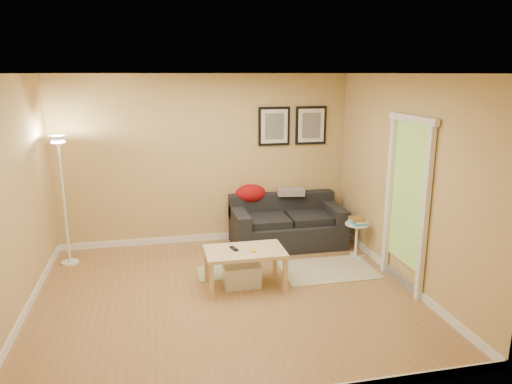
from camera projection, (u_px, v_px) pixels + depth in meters
floor at (226, 296)px, 5.71m from camera, size 4.50×4.50×0.00m
ceiling at (223, 73)px, 5.08m from camera, size 4.50×4.50×0.00m
wall_back at (205, 160)px, 7.29m from camera, size 4.50×0.00×4.50m
wall_front at (265, 255)px, 3.50m from camera, size 4.50×0.00×4.50m
wall_left at (11, 202)px, 4.94m from camera, size 0.00×4.00×4.00m
wall_right at (405, 182)px, 5.86m from camera, size 0.00×4.00×4.00m
baseboard_back at (207, 237)px, 7.59m from camera, size 4.50×0.02×0.10m
baseboard_left at (26, 311)px, 5.24m from camera, size 0.02×4.00×0.10m
baseboard_right at (397, 275)px, 6.16m from camera, size 0.02×4.00×0.10m
sofa at (287, 222)px, 7.32m from camera, size 1.70×0.90×0.75m
red_throw at (251, 193)px, 7.43m from camera, size 0.48×0.36×0.28m
plaid_throw at (291, 192)px, 7.50m from camera, size 0.45×0.32×0.10m
framed_print_left at (274, 126)px, 7.37m from camera, size 0.50×0.04×0.60m
framed_print_right at (311, 125)px, 7.49m from camera, size 0.50×0.04×0.60m
area_rug at (328, 270)px, 6.45m from camera, size 1.25×0.85×0.01m
green_runner at (224, 272)px, 6.36m from camera, size 0.70×0.50×0.01m
coffee_table at (245, 268)px, 5.90m from camera, size 1.01×0.66×0.49m
remote_control at (234, 249)px, 5.85m from camera, size 0.09×0.17×0.02m
tape_roll at (254, 251)px, 5.77m from camera, size 0.07×0.07×0.03m
storage_bin at (242, 275)px, 5.96m from camera, size 0.47×0.34×0.29m
side_table at (356, 241)px, 6.83m from camera, size 0.34×0.34×0.52m
book_stack at (358, 220)px, 6.77m from camera, size 0.25×0.30×0.08m
floor_lamp at (64, 205)px, 6.47m from camera, size 0.24×0.24×1.82m
doorway at (406, 207)px, 5.77m from camera, size 0.12×1.01×2.13m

